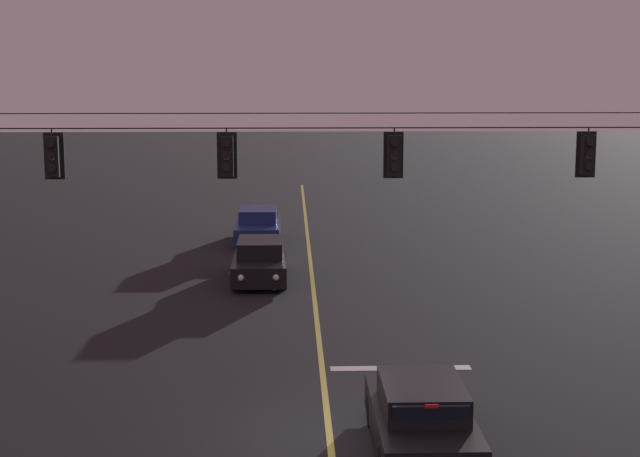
% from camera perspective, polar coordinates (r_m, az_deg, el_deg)
% --- Properties ---
extents(ground_plane, '(180.00, 180.00, 0.00)m').
position_cam_1_polar(ground_plane, '(19.55, 0.57, -12.13)').
color(ground_plane, black).
extents(lane_centre_stripe, '(0.14, 60.00, 0.01)m').
position_cam_1_polar(lane_centre_stripe, '(30.00, -0.30, -4.38)').
color(lane_centre_stripe, '#D1C64C').
rests_on(lane_centre_stripe, ground).
extents(stop_bar_paint, '(3.40, 0.36, 0.01)m').
position_cam_1_polar(stop_bar_paint, '(23.79, 4.75, -8.15)').
color(stop_bar_paint, silver).
rests_on(stop_bar_paint, ground).
extents(signal_span_assembly, '(19.41, 0.32, 7.15)m').
position_cam_1_polar(signal_span_assembly, '(23.39, 0.08, 0.96)').
color(signal_span_assembly, '#2D2116').
rests_on(signal_span_assembly, ground).
extents(traffic_light_leftmost, '(0.48, 0.41, 1.22)m').
position_cam_1_polar(traffic_light_leftmost, '(23.86, -15.40, 4.10)').
color(traffic_light_leftmost, black).
extents(traffic_light_left_inner, '(0.48, 0.41, 1.22)m').
position_cam_1_polar(traffic_light_left_inner, '(23.24, -5.49, 4.26)').
color(traffic_light_left_inner, black).
extents(traffic_light_centre, '(0.48, 0.41, 1.22)m').
position_cam_1_polar(traffic_light_centre, '(23.33, 4.37, 4.30)').
color(traffic_light_centre, black).
extents(traffic_light_right_inner, '(0.48, 0.41, 1.22)m').
position_cam_1_polar(traffic_light_right_inner, '(24.28, 15.42, 4.19)').
color(traffic_light_right_inner, black).
extents(car_waiting_near_lane, '(1.80, 4.33, 1.39)m').
position_cam_1_polar(car_waiting_near_lane, '(18.75, 5.95, -11.02)').
color(car_waiting_near_lane, black).
rests_on(car_waiting_near_lane, ground).
extents(car_oncoming_lead, '(1.80, 4.42, 1.39)m').
position_cam_1_polar(car_oncoming_lead, '(33.09, -3.51, -1.94)').
color(car_oncoming_lead, black).
rests_on(car_oncoming_lead, ground).
extents(car_oncoming_trailing, '(1.80, 4.42, 1.39)m').
position_cam_1_polar(car_oncoming_trailing, '(40.30, -3.65, 0.13)').
color(car_oncoming_trailing, navy).
rests_on(car_oncoming_trailing, ground).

